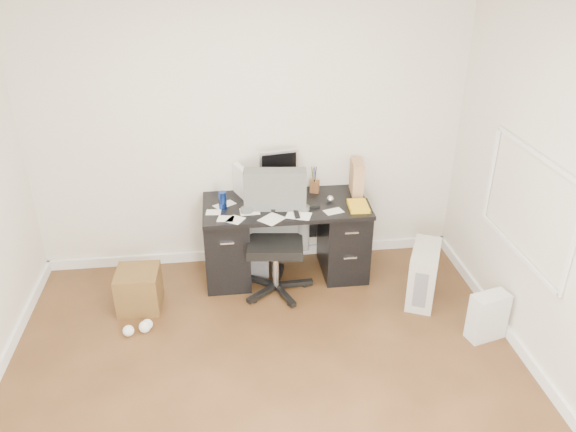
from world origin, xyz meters
name	(u,v)px	position (x,y,z in m)	size (l,w,h in m)	color
ground	(271,404)	(0.00, 0.00, 0.00)	(4.00, 4.00, 0.00)	#422915
room_shell	(273,188)	(0.03, 0.03, 1.66)	(4.02, 4.02, 2.71)	beige
desk	(286,237)	(0.30, 1.65, 0.40)	(1.50, 0.70, 0.75)	black
loose_papers	(264,207)	(0.10, 1.60, 0.75)	(1.10, 0.60, 0.00)	white
lcd_monitor	(279,174)	(0.25, 1.81, 0.98)	(0.36, 0.21, 0.46)	silver
keyboard	(294,205)	(0.36, 1.59, 0.76)	(0.44, 0.15, 0.03)	black
computer_mouse	(330,199)	(0.70, 1.63, 0.78)	(0.07, 0.07, 0.07)	silver
travel_mug	(223,200)	(-0.27, 1.62, 0.83)	(0.07, 0.07, 0.16)	navy
white_binder	(241,181)	(-0.09, 1.88, 0.89)	(0.11, 0.25, 0.29)	white
magazine_file	(357,177)	(0.99, 1.81, 0.91)	(0.13, 0.27, 0.31)	#A3784F
pen_cup	(315,179)	(0.60, 1.87, 0.88)	(0.11, 0.11, 0.25)	brown
yellow_book	(359,206)	(0.94, 1.48, 0.77)	(0.18, 0.23, 0.04)	gold
paper_remote	(299,215)	(0.38, 1.40, 0.76)	(0.21, 0.17, 0.02)	white
office_chair	(275,237)	(0.17, 1.39, 0.56)	(0.63, 0.63, 1.12)	#4B4D4B
pc_tower	(423,274)	(1.46, 1.10, 0.25)	(0.23, 0.51, 0.51)	beige
shopping_bag	(488,316)	(1.80, 0.52, 0.20)	(0.30, 0.22, 0.41)	silver
wicker_basket	(139,289)	(-1.03, 1.28, 0.18)	(0.36, 0.36, 0.36)	#4D3717
desk_printer	(249,261)	(-0.05, 1.74, 0.11)	(0.37, 0.31, 0.22)	#5D5D62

